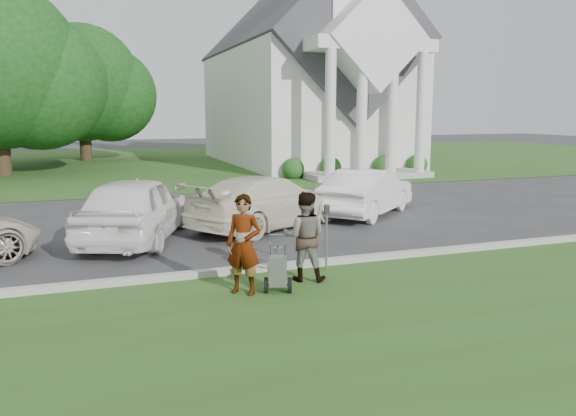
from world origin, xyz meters
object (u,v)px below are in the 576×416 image
person_left (244,245)px  person_right (305,237)px  church (305,67)px  tree_back (82,89)px  striping_cart (278,272)px  car_b (136,208)px  car_d (367,192)px  parking_meter_near (327,229)px  car_c (267,202)px

person_left → person_right: 1.36m
church → tree_back: 14.77m
striping_cart → car_b: (-2.00, 5.14, 0.44)m
church → car_d: (-4.75, -17.53, -5.22)m
parking_meter_near → car_c: car_c is taller
person_left → person_right: size_ratio=1.04×
tree_back → church: bearing=-27.8°
church → car_b: (-11.87, -18.79, -5.11)m
car_d → person_right: bearing=102.3°
car_b → person_left: bearing=126.9°
tree_back → parking_meter_near: size_ratio=6.99×
church → car_b: church is taller
tree_back → striping_cart: (3.14, -30.81, -4.34)m
car_c → car_b: bearing=67.1°
tree_back → car_d: tree_back is taller
church → car_c: church is taller
tree_back → car_c: 25.96m
person_left → parking_meter_near: 2.14m
car_c → car_d: 3.64m
parking_meter_near → church: bearing=69.7°
person_left → car_c: (2.15, 5.45, -0.16)m
person_left → car_c: 5.86m
tree_back → person_left: bearing=-85.2°
church → person_left: 26.48m
car_d → car_b: bearing=59.2°
person_left → car_b: (-1.42, 5.01, -0.06)m
person_right → car_b: size_ratio=0.35×
person_right → church: bearing=-86.1°
person_right → parking_meter_near: size_ratio=1.24×
person_left → car_c: person_left is taller
striping_cart → car_d: 8.20m
church → car_b: 22.81m
car_d → parking_meter_near: bearing=104.5°
car_b → tree_back: bearing=-66.4°
car_b → car_d: car_b is taller
person_left → parking_meter_near: (1.96, 0.86, -0.02)m
person_left → striping_cart: bearing=26.2°
church → person_left: size_ratio=13.61×
person_left → person_right: person_left is taller
tree_back → striping_cart: size_ratio=9.23×
car_c → church: bearing=-54.4°
parking_meter_near → car_d: bearing=55.3°
parking_meter_near → car_d: 6.57m
car_c → parking_meter_near: bearing=147.5°
car_b → car_c: car_b is taller
person_right → car_b: 5.35m
striping_cart → person_right: size_ratio=0.61×
car_b → car_d: bearing=-148.9°
person_right → car_c: bearing=-74.2°
church → tree_back: church is taller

